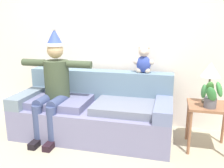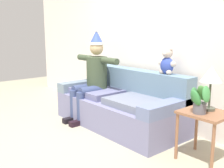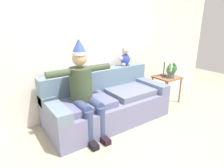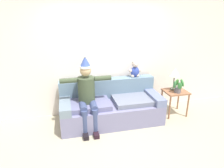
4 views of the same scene
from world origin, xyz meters
The scene contains 8 objects.
ground_plane centered at (0.00, 0.00, 0.00)m, with size 10.00×10.00×0.00m, color #A9A387.
back_wall centered at (0.00, 1.55, 1.35)m, with size 7.00×0.10×2.70m, color white.
couch centered at (0.00, 1.01, 0.33)m, with size 2.13×0.94×0.86m.
person_seated centered at (-0.52, 0.84, 0.76)m, with size 1.02×0.77×1.50m.
teddy_bear centered at (0.64, 1.30, 1.03)m, with size 0.29×0.17×0.38m.
side_table centered at (1.50, 0.93, 0.48)m, with size 0.51×0.46×0.58m.
table_lamp centered at (1.49, 1.02, 0.97)m, with size 0.24×0.24×0.51m.
potted_plant centered at (1.48, 0.82, 0.74)m, with size 0.26×0.24×0.34m.
Camera 3 is at (-1.69, -1.57, 1.69)m, focal length 30.23 mm.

